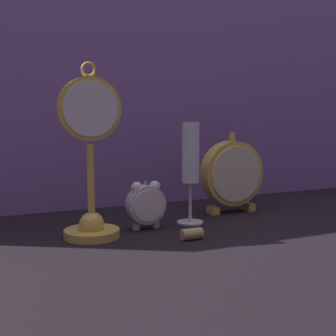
% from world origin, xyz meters
% --- Properties ---
extents(ground_plane, '(4.00, 4.00, 0.00)m').
position_xyz_m(ground_plane, '(0.00, 0.00, 0.00)').
color(ground_plane, black).
extents(fabric_backdrop_drape, '(1.55, 0.01, 0.79)m').
position_xyz_m(fabric_backdrop_drape, '(0.00, 0.33, 0.39)').
color(fabric_backdrop_drape, '#8460A8').
rests_on(fabric_backdrop_drape, ground_plane).
extents(pocket_watch_on_stand, '(0.12, 0.11, 0.34)m').
position_xyz_m(pocket_watch_on_stand, '(-0.18, 0.05, 0.13)').
color(pocket_watch_on_stand, gold).
rests_on(pocket_watch_on_stand, ground_plane).
extents(alarm_clock_twin_bell, '(0.08, 0.03, 0.10)m').
position_xyz_m(alarm_clock_twin_bell, '(-0.06, 0.07, 0.06)').
color(alarm_clock_twin_bell, silver).
rests_on(alarm_clock_twin_bell, ground_plane).
extents(mantel_clock_silver, '(0.16, 0.04, 0.20)m').
position_xyz_m(mantel_clock_silver, '(0.20, 0.14, 0.10)').
color(mantel_clock_silver, gold).
rests_on(mantel_clock_silver, ground_plane).
extents(champagne_flute, '(0.06, 0.06, 0.22)m').
position_xyz_m(champagne_flute, '(0.05, 0.08, 0.14)').
color(champagne_flute, silver).
rests_on(champagne_flute, ground_plane).
extents(wine_cork, '(0.04, 0.02, 0.02)m').
position_xyz_m(wine_cork, '(-0.01, -0.04, 0.01)').
color(wine_cork, tan).
rests_on(wine_cork, ground_plane).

